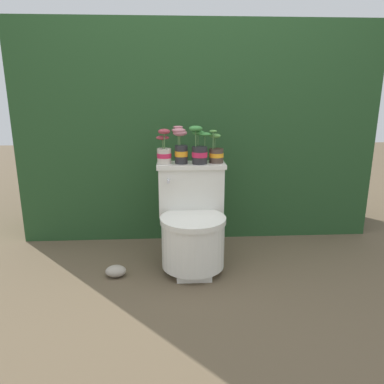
# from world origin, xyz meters

# --- Properties ---
(ground_plane) EXTENTS (12.00, 12.00, 0.00)m
(ground_plane) POSITION_xyz_m (0.00, 0.00, 0.00)
(ground_plane) COLOR brown
(hedge_backdrop) EXTENTS (2.81, 0.68, 1.69)m
(hedge_backdrop) POSITION_xyz_m (0.00, 0.92, 0.85)
(hedge_backdrop) COLOR #234723
(hedge_backdrop) RESTS_ON ground
(toilet) EXTENTS (0.47, 0.54, 0.70)m
(toilet) POSITION_xyz_m (-0.08, 0.07, 0.30)
(toilet) COLOR silver
(toilet) RESTS_ON ground
(potted_plant_left) EXTENTS (0.10, 0.10, 0.24)m
(potted_plant_left) POSITION_xyz_m (-0.27, 0.22, 0.78)
(potted_plant_left) COLOR beige
(potted_plant_left) RESTS_ON toilet
(potted_plant_midleft) EXTENTS (0.11, 0.10, 0.25)m
(potted_plant_midleft) POSITION_xyz_m (-0.15, 0.23, 0.81)
(potted_plant_midleft) COLOR #262628
(potted_plant_midleft) RESTS_ON toilet
(potted_plant_middle) EXTENTS (0.16, 0.12, 0.26)m
(potted_plant_middle) POSITION_xyz_m (-0.03, 0.21, 0.80)
(potted_plant_middle) COLOR #262628
(potted_plant_middle) RESTS_ON toilet
(potted_plant_midright) EXTENTS (0.10, 0.10, 0.23)m
(potted_plant_midright) POSITION_xyz_m (0.09, 0.24, 0.77)
(potted_plant_midright) COLOR #47382D
(potted_plant_midright) RESTS_ON toilet
(garden_stone) EXTENTS (0.13, 0.11, 0.07)m
(garden_stone) POSITION_xyz_m (-0.59, -0.04, 0.04)
(garden_stone) COLOR #9E9384
(garden_stone) RESTS_ON ground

